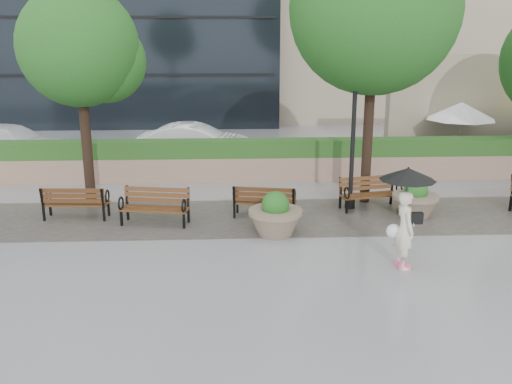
{
  "coord_description": "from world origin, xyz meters",
  "views": [
    {
      "loc": [
        -1.52,
        -11.42,
        4.84
      ],
      "look_at": [
        -0.9,
        1.64,
        1.1
      ],
      "focal_mm": 40.0,
      "sensor_mm": 36.0,
      "label": 1
    }
  ],
  "objects_px": {
    "bench_3": "(369,200)",
    "car_right": "(196,142)",
    "pedestrian": "(406,208)",
    "lamppost": "(353,142)",
    "planter_left": "(275,218)",
    "bench_1": "(155,214)",
    "bench_2": "(265,208)",
    "car_left": "(11,143)",
    "bench_0": "(76,209)",
    "planter_right": "(415,202)"
  },
  "relations": [
    {
      "from": "planter_left",
      "to": "lamppost",
      "type": "xyz_separation_m",
      "value": [
        2.26,
        2.04,
        1.46
      ]
    },
    {
      "from": "bench_1",
      "to": "lamppost",
      "type": "distance_m",
      "value": 5.64
    },
    {
      "from": "planter_left",
      "to": "lamppost",
      "type": "distance_m",
      "value": 3.38
    },
    {
      "from": "lamppost",
      "to": "bench_0",
      "type": "bearing_deg",
      "value": -175.57
    },
    {
      "from": "bench_2",
      "to": "bench_3",
      "type": "bearing_deg",
      "value": -157.75
    },
    {
      "from": "bench_0",
      "to": "bench_3",
      "type": "bearing_deg",
      "value": -172.81
    },
    {
      "from": "bench_3",
      "to": "car_right",
      "type": "distance_m",
      "value": 8.24
    },
    {
      "from": "planter_left",
      "to": "lamppost",
      "type": "height_order",
      "value": "lamppost"
    },
    {
      "from": "bench_2",
      "to": "car_left",
      "type": "bearing_deg",
      "value": -27.68
    },
    {
      "from": "pedestrian",
      "to": "car_left",
      "type": "bearing_deg",
      "value": 42.48
    },
    {
      "from": "bench_0",
      "to": "planter_right",
      "type": "xyz_separation_m",
      "value": [
        9.02,
        -0.19,
        0.14
      ]
    },
    {
      "from": "bench_2",
      "to": "lamppost",
      "type": "xyz_separation_m",
      "value": [
        2.44,
        0.68,
        1.62
      ]
    },
    {
      "from": "planter_right",
      "to": "lamppost",
      "type": "distance_m",
      "value": 2.31
    },
    {
      "from": "bench_2",
      "to": "planter_left",
      "type": "relative_size",
      "value": 1.33
    },
    {
      "from": "planter_left",
      "to": "pedestrian",
      "type": "xyz_separation_m",
      "value": [
        2.52,
        -2.06,
        0.87
      ]
    },
    {
      "from": "bench_0",
      "to": "bench_1",
      "type": "distance_m",
      "value": 2.21
    },
    {
      "from": "bench_1",
      "to": "bench_3",
      "type": "distance_m",
      "value": 5.91
    },
    {
      "from": "planter_left",
      "to": "planter_right",
      "type": "height_order",
      "value": "planter_left"
    },
    {
      "from": "planter_right",
      "to": "pedestrian",
      "type": "height_order",
      "value": "pedestrian"
    },
    {
      "from": "car_left",
      "to": "car_right",
      "type": "height_order",
      "value": "car_right"
    },
    {
      "from": "bench_1",
      "to": "pedestrian",
      "type": "bearing_deg",
      "value": -18.28
    },
    {
      "from": "bench_2",
      "to": "planter_right",
      "type": "relative_size",
      "value": 1.41
    },
    {
      "from": "car_right",
      "to": "bench_1",
      "type": "bearing_deg",
      "value": -178.03
    },
    {
      "from": "planter_left",
      "to": "car_left",
      "type": "bearing_deg",
      "value": 137.12
    },
    {
      "from": "bench_1",
      "to": "car_left",
      "type": "relative_size",
      "value": 0.39
    },
    {
      "from": "lamppost",
      "to": "bench_1",
      "type": "bearing_deg",
      "value": -167.96
    },
    {
      "from": "pedestrian",
      "to": "lamppost",
      "type": "bearing_deg",
      "value": -1.76
    },
    {
      "from": "car_left",
      "to": "bench_3",
      "type": "bearing_deg",
      "value": -106.37
    },
    {
      "from": "bench_3",
      "to": "car_left",
      "type": "relative_size",
      "value": 0.38
    },
    {
      "from": "bench_0",
      "to": "car_right",
      "type": "bearing_deg",
      "value": -108.32
    },
    {
      "from": "planter_right",
      "to": "pedestrian",
      "type": "distance_m",
      "value": 3.7
    },
    {
      "from": "lamppost",
      "to": "pedestrian",
      "type": "relative_size",
      "value": 2.0
    },
    {
      "from": "lamppost",
      "to": "bench_3",
      "type": "bearing_deg",
      "value": -9.18
    },
    {
      "from": "car_right",
      "to": "car_left",
      "type": "bearing_deg",
      "value": 93.77
    },
    {
      "from": "planter_right",
      "to": "bench_1",
      "type": "bearing_deg",
      "value": -177.01
    },
    {
      "from": "pedestrian",
      "to": "bench_2",
      "type": "bearing_deg",
      "value": 32.85
    },
    {
      "from": "bench_3",
      "to": "planter_right",
      "type": "bearing_deg",
      "value": -44.83
    },
    {
      "from": "planter_left",
      "to": "planter_right",
      "type": "bearing_deg",
      "value": 18.3
    },
    {
      "from": "bench_2",
      "to": "lamppost",
      "type": "height_order",
      "value": "lamppost"
    },
    {
      "from": "bench_1",
      "to": "bench_2",
      "type": "height_order",
      "value": "bench_1"
    },
    {
      "from": "lamppost",
      "to": "car_right",
      "type": "relative_size",
      "value": 1.01
    },
    {
      "from": "lamppost",
      "to": "car_left",
      "type": "distance_m",
      "value": 13.52
    },
    {
      "from": "pedestrian",
      "to": "bench_3",
      "type": "bearing_deg",
      "value": -9.22
    },
    {
      "from": "bench_0",
      "to": "planter_right",
      "type": "bearing_deg",
      "value": -177.56
    },
    {
      "from": "bench_0",
      "to": "bench_2",
      "type": "relative_size",
      "value": 0.98
    },
    {
      "from": "bench_2",
      "to": "planter_right",
      "type": "distance_m",
      "value": 4.04
    },
    {
      "from": "planter_right",
      "to": "lamppost",
      "type": "xyz_separation_m",
      "value": [
        -1.59,
        0.77,
        1.48
      ]
    },
    {
      "from": "planter_right",
      "to": "pedestrian",
      "type": "xyz_separation_m",
      "value": [
        -1.34,
        -3.33,
        0.9
      ]
    },
    {
      "from": "bench_1",
      "to": "car_right",
      "type": "xyz_separation_m",
      "value": [
        0.64,
        7.44,
        0.42
      ]
    },
    {
      "from": "bench_1",
      "to": "car_right",
      "type": "height_order",
      "value": "car_right"
    }
  ]
}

